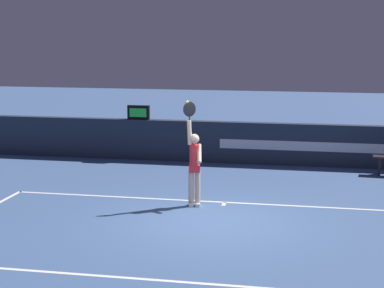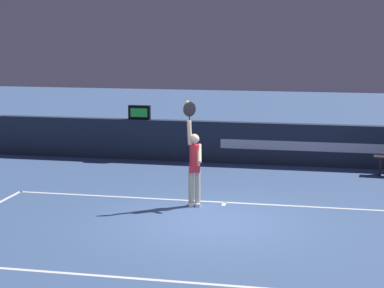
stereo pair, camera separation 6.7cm
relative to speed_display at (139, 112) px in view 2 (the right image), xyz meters
The scene contains 6 objects.
ground_plane 7.31m from the speed_display, 61.66° to the right, with size 60.00×60.00×0.00m, color #3F5A88.
court_lines 8.12m from the speed_display, 64.78° to the right, with size 10.33×5.17×0.00m.
back_wall 3.51m from the speed_display, ahead, with size 16.07×0.31×1.23m.
speed_display is the anchor object (origin of this frame).
tennis_player 5.86m from the speed_display, 61.79° to the right, with size 0.47×0.44×2.39m.
tennis_ball 5.84m from the speed_display, 63.11° to the right, with size 0.07×0.07×0.07m.
Camera 2 is at (2.34, -13.43, 3.97)m, focal length 63.27 mm.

